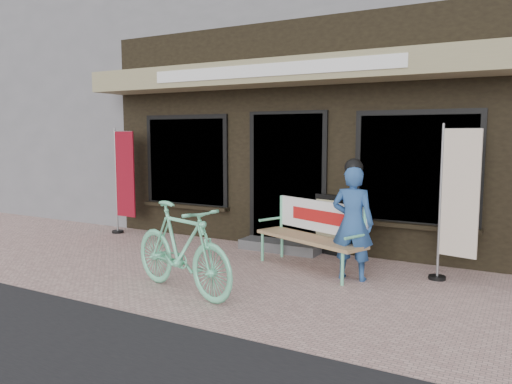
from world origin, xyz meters
The scene contains 9 objects.
ground centered at (0.00, 0.00, 0.00)m, with size 70.00×70.00×0.00m, color #C9A29A.
storefront centered at (0.00, 4.96, 2.99)m, with size 7.00×6.77×6.00m.
neighbor_left_near centered at (-8.50, 5.50, 3.20)m, with size 10.00×7.00×6.40m, color slate.
bench centered at (0.87, 1.02, 0.54)m, with size 1.75×1.04×0.93m.
person centered at (1.48, 0.79, 0.76)m, with size 0.55×0.38×1.54m.
bicycle centered at (-0.06, -0.70, 0.53)m, with size 0.50×1.75×1.05m, color #72E0AB.
nobori_red centered at (-3.09, 1.54, 1.01)m, with size 0.57×0.22×1.95m.
nobori_cream centered at (2.64, 1.26, 1.02)m, with size 0.59×0.26×1.97m.
menu_stand centered at (0.74, 1.90, 0.47)m, with size 0.47×0.20×0.92m.
Camera 1 is at (3.43, -5.20, 1.84)m, focal length 35.00 mm.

